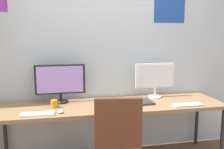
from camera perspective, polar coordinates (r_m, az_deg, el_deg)
wall_back at (r=3.33m, az=-1.30°, el=4.62°), size 5.05×0.11×2.60m
desk at (r=3.04m, az=0.19°, el=-7.54°), size 2.65×0.68×0.74m
monitor_left at (r=3.11m, az=-11.51°, el=-1.50°), size 0.59×0.18×0.46m
monitor_right at (r=3.33m, az=9.58°, el=-0.76°), size 0.52×0.18×0.45m
keyboard_left at (r=2.75m, az=-16.34°, el=-8.52°), size 0.34×0.13×0.02m
keyboard_center at (r=2.81m, az=1.16°, el=-7.79°), size 0.35×0.13×0.02m
keyboard_right at (r=3.10m, az=16.60°, el=-6.54°), size 0.36×0.13×0.02m
computer_mouse at (r=2.77m, az=-11.47°, el=-8.09°), size 0.06×0.10×0.03m
laptop_closed at (r=3.08m, az=6.19°, el=-6.25°), size 0.33×0.23×0.02m
coffee_mug at (r=2.96m, az=-12.77°, el=-6.42°), size 0.11×0.08×0.09m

